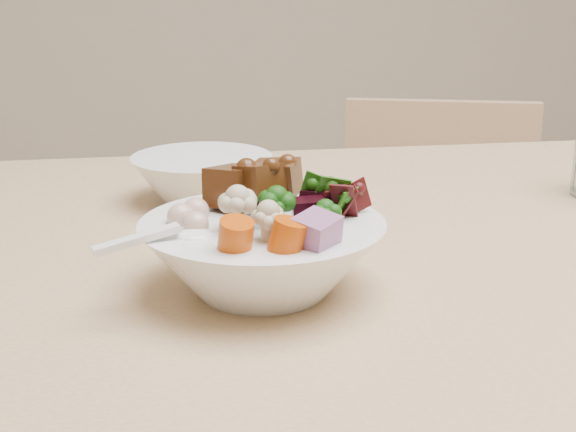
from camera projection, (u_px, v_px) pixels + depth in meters
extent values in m
cube|color=tan|center=(435.00, 333.00, 1.50)|extent=(0.48, 0.48, 0.04)
cube|color=tan|center=(437.00, 203.00, 1.60)|extent=(0.36, 0.16, 0.41)
cylinder|color=tan|center=(353.00, 386.00, 1.73)|extent=(0.03, 0.03, 0.38)
cylinder|color=tan|center=(503.00, 396.00, 1.69)|extent=(0.03, 0.03, 0.38)
sphere|color=#093208|center=(277.00, 213.00, 0.63)|extent=(0.03, 0.03, 0.03)
sphere|color=#C6B996|center=(238.00, 215.00, 0.61)|extent=(0.04, 0.04, 0.04)
cube|color=black|center=(318.00, 206.00, 0.66)|extent=(0.03, 0.03, 0.02)
cube|color=#905786|center=(316.00, 234.00, 0.59)|extent=(0.04, 0.04, 0.03)
cylinder|color=#D54E05|center=(235.00, 238.00, 0.58)|extent=(0.03, 0.03, 0.03)
sphere|color=#CFA291|center=(196.00, 225.00, 0.62)|extent=(0.02, 0.02, 0.02)
ellipsoid|color=white|center=(194.00, 237.00, 0.61)|extent=(0.04, 0.03, 0.01)
cube|color=white|center=(137.00, 239.00, 0.59)|extent=(0.07, 0.02, 0.02)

